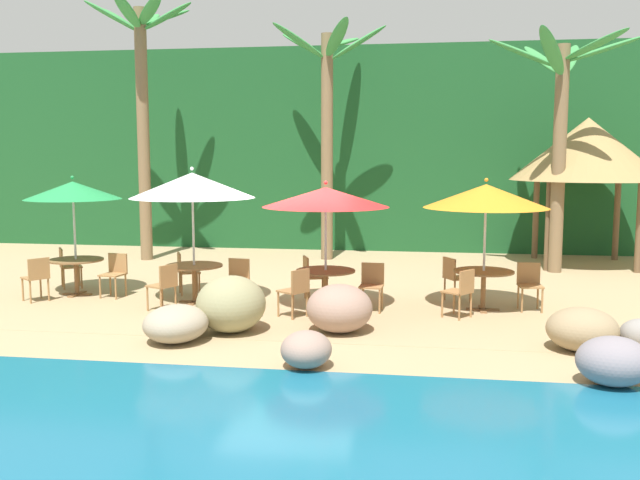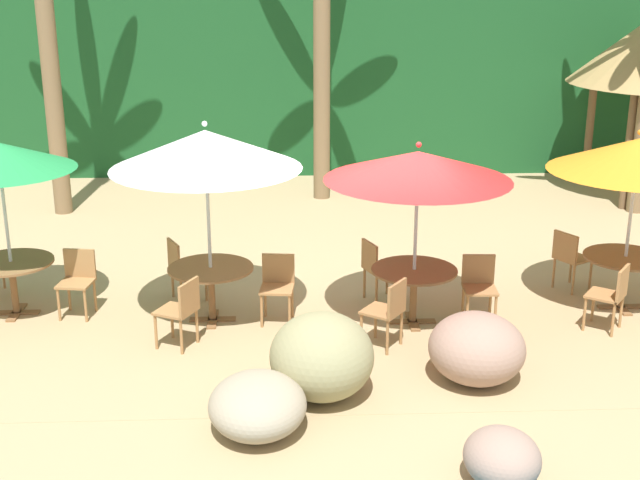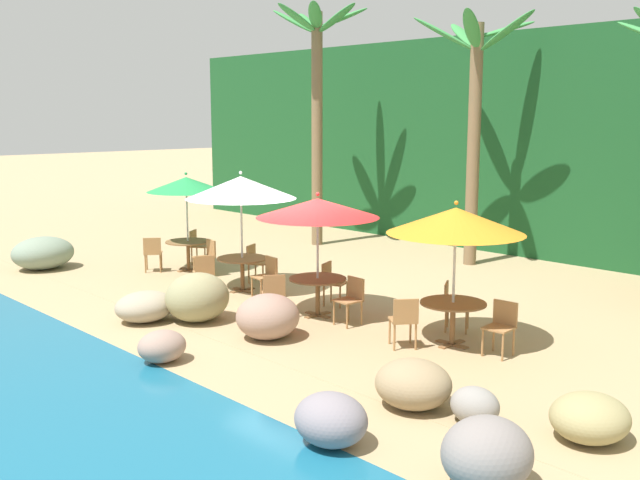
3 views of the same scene
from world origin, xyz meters
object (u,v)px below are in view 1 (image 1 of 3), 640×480
object	(u,v)px
chair_red_seaward	(372,283)
palm_tree_third	(561,112)
palapa_hut	(587,150)
dining_table_orange	(484,277)
palm_tree_nearest	(143,89)
chair_green_left	(37,276)
umbrella_orange	(486,196)
dining_table_green	(76,265)
dining_table_white	(194,271)
palm_tree_second	(327,109)
chair_white_seaward	(237,278)
umbrella_red	(326,197)
umbrella_green	(73,191)
chair_orange_seaward	(530,283)
chair_red_left	(296,289)
umbrella_white	(192,185)
chair_orange_left	(461,290)
chair_green_seaward	(115,272)
dining_table_red	(326,277)
chair_red_inland	(311,275)
chair_green_inland	(67,265)
chair_orange_inland	(454,276)
chair_white_left	(165,284)
chair_white_inland	(185,270)

from	to	relation	value
chair_red_seaward	palm_tree_third	distance (m)	7.23
palapa_hut	palm_tree_third	bearing A→B (deg)	-125.44
dining_table_orange	palm_tree_nearest	distance (m)	10.72
chair_red_seaward	palm_tree_nearest	size ratio (longest dim) A/B	0.13
chair_green_left	umbrella_orange	size ratio (longest dim) A/B	0.36
dining_table_green	dining_table_orange	size ratio (longest dim) A/B	1.00
dining_table_white	palm_tree_second	distance (m)	7.16
chair_white_seaward	umbrella_red	distance (m)	2.35
umbrella_green	chair_orange_seaward	world-z (taller)	umbrella_green
dining_table_white	chair_red_left	distance (m)	2.38
umbrella_white	palm_tree_third	world-z (taller)	palm_tree_third
chair_green_left	chair_orange_left	bearing A→B (deg)	-1.18
palm_tree_nearest	chair_green_seaward	bearing A→B (deg)	-74.61
dining_table_red	chair_green_seaward	bearing A→B (deg)	173.39
dining_table_white	chair_red_inland	bearing A→B (deg)	14.37
umbrella_orange	umbrella_red	bearing A→B (deg)	-172.66
chair_white_seaward	chair_green_seaward	bearing A→B (deg)	173.09
chair_red_seaward	umbrella_orange	size ratio (longest dim) A/B	0.36
dining_table_red	chair_green_inland	bearing A→B (deg)	168.40
chair_green_left	chair_red_left	distance (m)	5.26
dining_table_red	chair_red_seaward	distance (m)	0.86
umbrella_red	palm_tree_nearest	xyz separation A→B (m)	(-5.71, 5.40, 2.49)
chair_orange_left	chair_orange_inland	bearing A→B (deg)	93.33
dining_table_green	chair_orange_inland	bearing A→B (deg)	3.88
chair_green_seaward	chair_red_left	xyz separation A→B (m)	(3.95, -1.25, 0.00)
dining_table_red	dining_table_white	bearing A→B (deg)	175.73
chair_white_seaward	chair_orange_seaward	distance (m)	5.47
palm_tree_third	palapa_hut	distance (m)	1.79
palm_tree_third	palapa_hut	xyz separation A→B (m)	(0.90, 1.26, -0.89)
chair_orange_left	palapa_hut	xyz separation A→B (m)	(3.38, 6.62, 2.46)
umbrella_green	chair_red_inland	bearing A→B (deg)	2.59
chair_red_inland	chair_orange_inland	world-z (taller)	same
chair_white_left	palm_tree_third	bearing A→B (deg)	35.58
chair_green_left	chair_white_seaward	world-z (taller)	same
chair_white_left	dining_table_red	world-z (taller)	chair_white_left
chair_red_inland	chair_orange_seaward	bearing A→B (deg)	-3.24
chair_white_seaward	chair_orange_inland	distance (m)	4.20
chair_red_inland	palm_tree_third	size ratio (longest dim) A/B	0.15
umbrella_green	dining_table_red	size ratio (longest dim) A/B	2.21
chair_white_inland	dining_table_red	world-z (taller)	chair_white_inland
umbrella_red	palm_tree_third	bearing A→B (deg)	45.30
chair_white_seaward	chair_red_inland	bearing A→B (deg)	22.94
dining_table_white	palapa_hut	world-z (taller)	palapa_hut
umbrella_red	chair_green_left	bearing A→B (deg)	-177.97
chair_green_left	umbrella_red	bearing A→B (deg)	2.03
chair_green_seaward	chair_green_inland	bearing A→B (deg)	154.28
dining_table_white	chair_red_seaward	xyz separation A→B (m)	(3.45, -0.15, -0.10)
umbrella_orange	chair_orange_inland	distance (m)	1.81
dining_table_white	umbrella_red	xyz separation A→B (m)	(2.60, -0.19, 1.47)
dining_table_white	palm_tree_nearest	size ratio (longest dim) A/B	0.16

